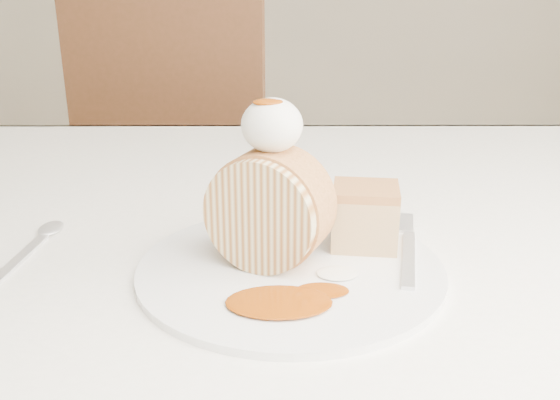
{
  "coord_description": "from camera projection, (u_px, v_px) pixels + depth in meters",
  "views": [
    {
      "loc": [
        0.02,
        -0.49,
        1.02
      ],
      "look_at": [
        0.02,
        0.05,
        0.82
      ],
      "focal_mm": 40.0,
      "sensor_mm": 36.0,
      "label": 1
    }
  ],
  "objects": [
    {
      "name": "roulade_slice",
      "position": [
        269.0,
        210.0,
        0.58
      ],
      "size": [
        0.12,
        0.1,
        0.11
      ],
      "primitive_type": "cylinder",
      "rotation": [
        1.57,
        0.0,
        -0.42
      ],
      "color": "beige",
      "rests_on": "plate"
    },
    {
      "name": "whipped_cream",
      "position": [
        272.0,
        125.0,
        0.56
      ],
      "size": [
        0.06,
        0.06,
        0.05
      ],
      "primitive_type": "ellipsoid",
      "color": "white",
      "rests_on": "roulade_slice"
    },
    {
      "name": "plate",
      "position": [
        290.0,
        269.0,
        0.6
      ],
      "size": [
        0.33,
        0.33,
        0.01
      ],
      "primitive_type": "cylinder",
      "rotation": [
        0.0,
        0.0,
        -0.12
      ],
      "color": "white",
      "rests_on": "table"
    },
    {
      "name": "caramel_drizzle",
      "position": [
        268.0,
        95.0,
        0.55
      ],
      "size": [
        0.03,
        0.02,
        0.01
      ],
      "primitive_type": "ellipsoid",
      "color": "#8A3705",
      "rests_on": "whipped_cream"
    },
    {
      "name": "chair_far",
      "position": [
        183.0,
        163.0,
        1.61
      ],
      "size": [
        0.51,
        0.51,
        0.97
      ],
      "rotation": [
        0.0,
        0.0,
        3.02
      ],
      "color": "brown",
      "rests_on": "ground"
    },
    {
      "name": "cake_chunk",
      "position": [
        365.0,
        220.0,
        0.63
      ],
      "size": [
        0.07,
        0.07,
        0.05
      ],
      "primitive_type": "cube",
      "rotation": [
        0.0,
        0.0,
        -0.12
      ],
      "color": "#BB7947",
      "rests_on": "plate"
    },
    {
      "name": "spoon",
      "position": [
        17.0,
        261.0,
        0.62
      ],
      "size": [
        0.03,
        0.15,
        0.0
      ],
      "primitive_type": "cube",
      "rotation": [
        0.0,
        0.0,
        -0.08
      ],
      "color": "silver",
      "rests_on": "table"
    },
    {
      "name": "caramel_pool",
      "position": [
        279.0,
        302.0,
        0.52
      ],
      "size": [
        0.1,
        0.07,
        0.0
      ],
      "primitive_type": null,
      "rotation": [
        0.0,
        0.0,
        -0.12
      ],
      "color": "#8A3705",
      "rests_on": "plate"
    },
    {
      "name": "fork",
      "position": [
        409.0,
        259.0,
        0.6
      ],
      "size": [
        0.06,
        0.17,
        0.0
      ],
      "primitive_type": "cube",
      "rotation": [
        0.0,
        0.0,
        -0.2
      ],
      "color": "silver",
      "rests_on": "plate"
    },
    {
      "name": "table",
      "position": [
        261.0,
        280.0,
        0.78
      ],
      "size": [
        1.4,
        0.9,
        0.75
      ],
      "color": "white",
      "rests_on": "ground"
    }
  ]
}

